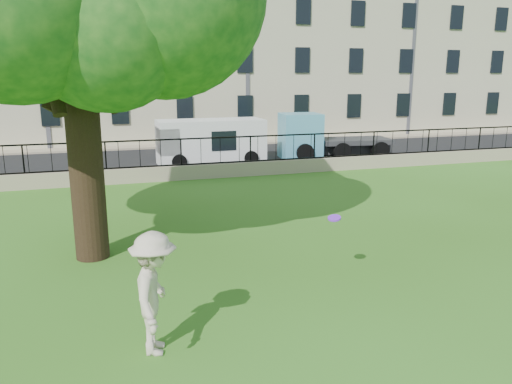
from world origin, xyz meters
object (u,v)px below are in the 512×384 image
object	(u,v)px
man	(154,293)
white_van	(211,142)
frisbee	(334,218)
blue_truck	(333,135)

from	to	relation	value
man	white_van	world-z (taller)	white_van
man	frisbee	world-z (taller)	man
man	white_van	distance (m)	17.16
white_van	frisbee	bearing A→B (deg)	-93.47
frisbee	white_van	bearing A→B (deg)	87.33
frisbee	white_van	distance (m)	15.04
frisbee	white_van	world-z (taller)	white_van
man	frisbee	xyz separation A→B (m)	(3.80, 1.54, 0.46)
frisbee	man	bearing A→B (deg)	-157.96
white_van	blue_truck	size ratio (longest dim) A/B	0.92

